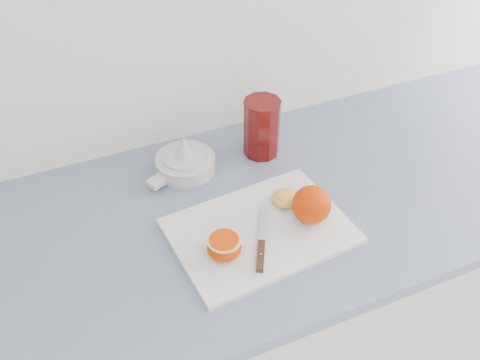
% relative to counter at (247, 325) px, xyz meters
% --- Properties ---
extents(counter, '(2.49, 0.64, 0.89)m').
position_rel_counter_xyz_m(counter, '(0.00, 0.00, 0.00)').
color(counter, silver).
rests_on(counter, ground).
extents(cutting_board, '(0.37, 0.28, 0.01)m').
position_rel_counter_xyz_m(cutting_board, '(-0.01, -0.08, 0.45)').
color(cutting_board, white).
rests_on(cutting_board, counter).
extents(whole_orange, '(0.08, 0.08, 0.08)m').
position_rel_counter_xyz_m(whole_orange, '(0.10, -0.10, 0.50)').
color(whole_orange, '#ED4500').
rests_on(whole_orange, cutting_board).
extents(half_orange, '(0.07, 0.07, 0.04)m').
position_rel_counter_xyz_m(half_orange, '(-0.10, -0.12, 0.48)').
color(half_orange, '#ED4500').
rests_on(half_orange, cutting_board).
extents(squeezed_shell, '(0.06, 0.06, 0.03)m').
position_rel_counter_xyz_m(squeezed_shell, '(0.07, -0.03, 0.47)').
color(squeezed_shell, '#FAB23D').
rests_on(squeezed_shell, cutting_board).
extents(paring_knife, '(0.10, 0.16, 0.01)m').
position_rel_counter_xyz_m(paring_knife, '(-0.04, -0.14, 0.46)').
color(paring_knife, '#4B2A16').
rests_on(paring_knife, cutting_board).
extents(citrus_juicer, '(0.17, 0.14, 0.09)m').
position_rel_counter_xyz_m(citrus_juicer, '(-0.08, 0.17, 0.47)').
color(citrus_juicer, white).
rests_on(citrus_juicer, counter).
extents(red_tumbler, '(0.09, 0.09, 0.14)m').
position_rel_counter_xyz_m(red_tumbler, '(0.11, 0.16, 0.51)').
color(red_tumbler, '#600D0C').
rests_on(red_tumbler, counter).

